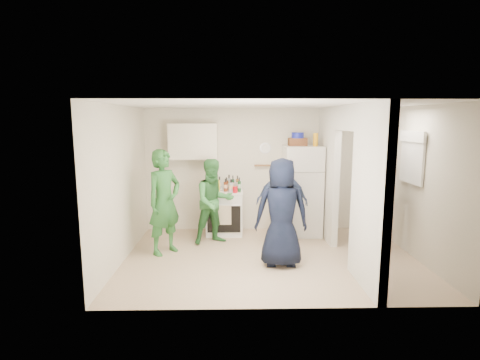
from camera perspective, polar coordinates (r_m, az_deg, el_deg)
name	(u,v)px	position (r m, az deg, el deg)	size (l,w,h in m)	color
floor	(270,258)	(6.38, 4.63, -11.73)	(4.80, 4.80, 0.00)	#CAAE8E
wall_back	(263,170)	(7.72, 3.47, 1.54)	(4.80, 4.80, 0.00)	silver
wall_front	(286,208)	(4.39, 7.08, -4.32)	(4.80, 4.80, 0.00)	silver
wall_left	(122,184)	(6.27, -17.61, -0.64)	(3.40, 3.40, 0.00)	silver
wall_right	(418,183)	(6.73, 25.54, -0.46)	(3.40, 3.40, 0.00)	silver
ceiling	(272,105)	(5.96, 4.94, 11.34)	(4.80, 4.80, 0.00)	white
partition_pier_back	(328,174)	(7.33, 13.25, 0.91)	(0.12, 1.20, 2.50)	silver
partition_pier_front	(370,197)	(5.26, 19.18, -2.53)	(0.12, 1.20, 2.50)	silver
partition_header	(348,118)	(6.20, 16.15, 9.08)	(0.12, 1.00, 0.40)	silver
stove	(224,212)	(7.52, -2.41, -4.94)	(0.74, 0.61, 0.88)	white
upper_cabinet	(193,141)	(7.50, -7.15, 5.87)	(0.95, 0.34, 0.70)	silver
fridge	(302,190)	(7.52, 9.39, -1.59)	(0.73, 0.71, 1.77)	white
wicker_basket	(297,142)	(7.44, 8.75, 5.76)	(0.35, 0.25, 0.15)	brown
blue_bowl	(298,135)	(7.43, 8.78, 6.76)	(0.24, 0.24, 0.11)	#161E9C
yellow_cup_stack_top	(316,140)	(7.35, 11.43, 6.04)	(0.09, 0.09, 0.25)	#FAAD15
wall_clock	(265,148)	(7.66, 3.89, 4.86)	(0.22, 0.22, 0.03)	white
spice_shelf	(263,165)	(7.66, 3.51, 2.23)	(0.35, 0.08, 0.03)	olive
nook_window	(413,158)	(6.85, 24.88, 3.12)	(0.03, 0.70, 0.80)	black
nook_window_frame	(412,158)	(6.85, 24.76, 3.12)	(0.04, 0.76, 0.86)	white
nook_valance	(412,136)	(6.81, 24.77, 6.05)	(0.04, 0.82, 0.18)	white
yellow_cup_stack_stove	(218,187)	(7.19, -3.44, -1.00)	(0.09, 0.09, 0.25)	yellow
red_cup	(235,190)	(7.22, -0.73, -1.48)	(0.09, 0.09, 0.12)	red
person_green_left	(164,202)	(6.47, -11.46, -3.31)	(0.65, 0.43, 1.79)	#2A6A35
person_green_center	(214,202)	(6.90, -3.98, -3.30)	(0.76, 0.59, 1.57)	#38813C
person_denim	(282,202)	(6.82, 6.40, -3.42)	(0.93, 0.39, 1.58)	#3C4884
person_navy	(282,212)	(5.84, 6.35, -4.94)	(0.83, 0.54, 1.70)	black
person_nook	(373,201)	(6.78, 19.65, -2.98)	(1.17, 0.67, 1.81)	black
bottle_a	(209,182)	(7.52, -4.68, -0.32)	(0.07, 0.07, 0.31)	olive
bottle_b	(216,184)	(7.33, -3.73, -0.55)	(0.06, 0.06, 0.32)	#194C20
bottle_c	(220,183)	(7.55, -3.13, -0.47)	(0.08, 0.08, 0.26)	#B1BCBF
bottle_d	(226,185)	(7.35, -2.20, -0.77)	(0.08, 0.08, 0.25)	maroon
bottle_e	(229,182)	(7.60, -1.68, -0.29)	(0.07, 0.07, 0.29)	#AFBAC2
bottle_f	(233,183)	(7.42, -1.08, -0.47)	(0.06, 0.06, 0.30)	#133521
bottle_g	(237,183)	(7.54, -0.40, -0.39)	(0.06, 0.06, 0.28)	brown
bottle_h	(209,185)	(7.31, -4.80, -0.74)	(0.07, 0.07, 0.28)	#AEB4BB
bottle_i	(226,184)	(7.52, -2.07, -0.55)	(0.07, 0.07, 0.25)	#53230E
bottle_j	(239,185)	(7.30, -0.11, -0.71)	(0.06, 0.06, 0.28)	#1A4D22
bottle_k	(213,184)	(7.46, -4.07, -0.64)	(0.07, 0.07, 0.25)	brown
bottle_l	(231,186)	(7.27, -1.38, -0.87)	(0.08, 0.08, 0.25)	#A8ABB9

